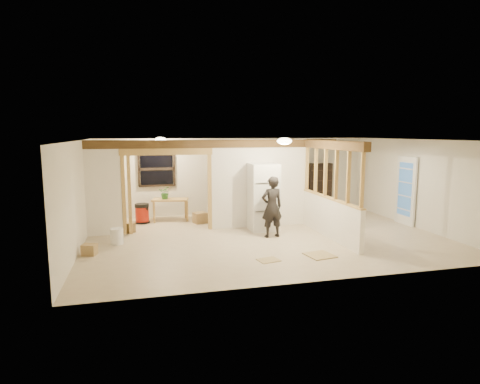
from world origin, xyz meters
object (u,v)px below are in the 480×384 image
object	(u,v)px
work_table	(170,210)
refrigerator	(263,197)
woman	(272,207)
bookshelf	(320,187)
shop_vac	(142,213)

from	to	relation	value
work_table	refrigerator	bearing A→B (deg)	-24.59
woman	work_table	bearing A→B (deg)	-54.61
work_table	woman	bearing A→B (deg)	-35.36
refrigerator	bookshelf	bearing A→B (deg)	39.53
woman	bookshelf	world-z (taller)	bookshelf
work_table	bookshelf	xyz separation A→B (m)	(5.18, 0.47, 0.48)
refrigerator	bookshelf	xyz separation A→B (m)	(2.76, 2.27, -0.11)
woman	shop_vac	xyz separation A→B (m)	(-3.25, 2.47, -0.50)
shop_vac	work_table	bearing A→B (deg)	9.77
refrigerator	work_table	world-z (taller)	refrigerator
refrigerator	shop_vac	distance (m)	3.72
woman	shop_vac	world-z (taller)	woman
woman	bookshelf	bearing A→B (deg)	-139.21
woman	bookshelf	xyz separation A→B (m)	(2.77, 3.09, 0.02)
shop_vac	woman	bearing A→B (deg)	-37.17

